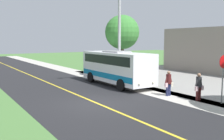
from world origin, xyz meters
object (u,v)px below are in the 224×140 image
at_px(pedestrian_waiting, 169,83).
at_px(pedestrian_with_bags, 199,86).
at_px(street_light_pole, 118,35).
at_px(tree_curbside, 122,32).
at_px(shuttle_bus_front, 116,66).
at_px(stop_sign, 223,71).

bearing_deg(pedestrian_waiting, pedestrian_with_bags, 107.20).
relative_size(street_light_pole, tree_curbside, 1.22).
height_order(shuttle_bus_front, pedestrian_with_bags, shuttle_bus_front).
xyz_separation_m(stop_sign, tree_curbside, (-1.30, -12.09, 2.52)).
height_order(pedestrian_with_bags, tree_curbside, tree_curbside).
bearing_deg(stop_sign, tree_curbside, -96.14).
distance_m(shuttle_bus_front, pedestrian_waiting, 5.47).
distance_m(pedestrian_with_bags, stop_sign, 1.74).
height_order(shuttle_bus_front, street_light_pole, street_light_pole).
height_order(shuttle_bus_front, pedestrian_waiting, shuttle_bus_front).
xyz_separation_m(pedestrian_with_bags, stop_sign, (-0.43, 1.33, 1.04)).
bearing_deg(street_light_pole, tree_curbside, -129.98).
bearing_deg(tree_curbside, stop_sign, 83.86).
bearing_deg(pedestrian_with_bags, tree_curbside, -99.12).
xyz_separation_m(pedestrian_with_bags, tree_curbside, (-1.73, -10.76, 3.56)).
height_order(stop_sign, street_light_pole, street_light_pole).
relative_size(pedestrian_waiting, street_light_pole, 0.22).
bearing_deg(street_light_pole, shuttle_bus_front, 42.45).
xyz_separation_m(shuttle_bus_front, stop_sign, (-1.64, 8.70, 0.39)).
bearing_deg(tree_curbside, shuttle_bus_front, 49.09).
height_order(pedestrian_with_bags, street_light_pole, street_light_pole).
height_order(shuttle_bus_front, stop_sign, stop_sign).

